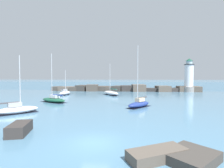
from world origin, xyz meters
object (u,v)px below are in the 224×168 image
object	(u,v)px
sailboat_moored_4	(65,93)
sailboat_moored_2	(54,99)
sailboat_moored_3	(139,104)
sailboat_moored_0	(111,93)
sailboat_moored_1	(17,109)
lighthouse	(189,78)

from	to	relation	value
sailboat_moored_4	sailboat_moored_2	bearing A→B (deg)	-77.48
sailboat_moored_4	sailboat_moored_3	bearing A→B (deg)	-41.89
sailboat_moored_0	sailboat_moored_3	distance (m)	21.44
sailboat_moored_1	sailboat_moored_3	size ratio (longest dim) A/B	0.79
sailboat_moored_0	sailboat_moored_4	xyz separation A→B (m)	(-13.81, -1.15, 0.03)
sailboat_moored_0	sailboat_moored_2	bearing A→B (deg)	-123.37
sailboat_moored_0	sailboat_moored_2	xyz separation A→B (m)	(-10.52, -15.97, -0.04)
sailboat_moored_1	sailboat_moored_4	size ratio (longest dim) A/B	1.15
sailboat_moored_4	sailboat_moored_0	bearing A→B (deg)	4.75
sailboat_moored_2	sailboat_moored_4	xyz separation A→B (m)	(-3.29, 14.82, 0.07)
sailboat_moored_1	sailboat_moored_2	xyz separation A→B (m)	(0.40, 11.58, -0.03)
sailboat_moored_2	sailboat_moored_3	bearing A→B (deg)	-13.13
sailboat_moored_0	sailboat_moored_4	distance (m)	13.86
sailboat_moored_4	sailboat_moored_1	bearing A→B (deg)	-83.74
sailboat_moored_0	sailboat_moored_1	size ratio (longest dim) A/B	1.08
lighthouse	sailboat_moored_1	distance (m)	56.32
sailboat_moored_3	lighthouse	bearing A→B (deg)	60.41
sailboat_moored_2	sailboat_moored_3	world-z (taller)	sailboat_moored_3
sailboat_moored_3	sailboat_moored_4	xyz separation A→B (m)	(-21.17, 18.99, 0.02)
sailboat_moored_0	sailboat_moored_1	world-z (taller)	sailboat_moored_0
sailboat_moored_1	sailboat_moored_4	xyz separation A→B (m)	(-2.90, 26.40, 0.04)
sailboat_moored_1	sailboat_moored_2	bearing A→B (deg)	88.04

